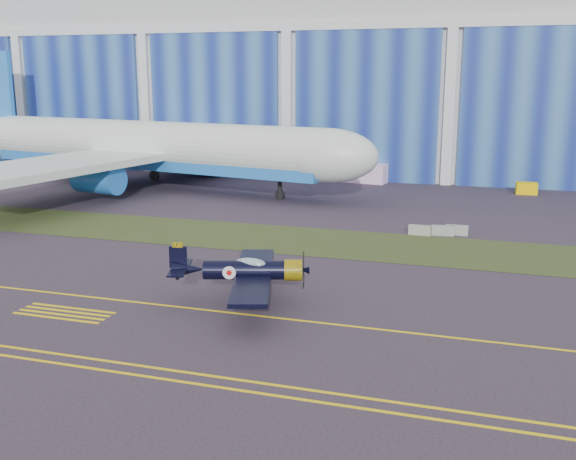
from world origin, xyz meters
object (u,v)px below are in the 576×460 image
(jetliner, at_px, (146,92))
(tug, at_px, (527,188))
(shipping_container, at_px, (364,173))
(warbird, at_px, (245,270))

(jetliner, distance_m, tug, 48.56)
(shipping_container, distance_m, tug, 20.90)
(warbird, bearing_deg, shipping_container, 75.65)
(jetliner, bearing_deg, tug, 21.12)
(shipping_container, height_order, tug, shipping_container)
(tug, bearing_deg, jetliner, -173.40)
(jetliner, height_order, tug, jetliner)
(warbird, bearing_deg, jetliner, 108.63)
(warbird, height_order, shipping_container, warbird)
(shipping_container, bearing_deg, jetliner, -145.95)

